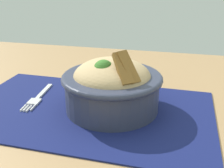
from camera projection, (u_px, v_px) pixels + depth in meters
table at (101, 149)px, 0.52m from camera, size 1.04×0.95×0.70m
placemat at (87, 110)px, 0.53m from camera, size 0.47×0.29×0.00m
bowl at (112, 85)px, 0.51m from camera, size 0.19×0.19×0.12m
fork at (38, 97)px, 0.57m from camera, size 0.03×0.13×0.00m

